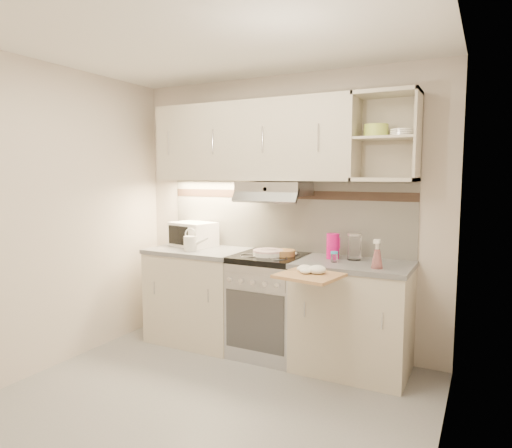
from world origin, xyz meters
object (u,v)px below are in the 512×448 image
Objects in this scene: spray_bottle at (377,256)px; pink_pitcher at (333,246)px; glass_jar at (354,246)px; plate_stack at (268,253)px; cutting_board at (309,276)px; watering_can at (191,243)px; microwave at (193,234)px; electric_range at (269,305)px.

pink_pitcher is at bearing 146.79° from spray_bottle.
glass_jar is 0.36m from spray_bottle.
cutting_board is at bearing -40.11° from plate_stack.
watering_can is at bearing 175.97° from pink_pitcher.
microwave is 1.88m from spray_bottle.
electric_range is 1.12m from spray_bottle.
cutting_board is at bearing -102.14° from pink_pitcher.
watering_can is 1.09× the size of glass_jar.
electric_range is 1.91× the size of microwave.
plate_stack reaches higher than cutting_board.
cutting_board is (-0.41, -0.35, -0.12)m from spray_bottle.
pink_pitcher is (1.44, -0.03, -0.01)m from microwave.
electric_range is at bearing -4.72° from watering_can.
electric_range is at bearing 91.41° from plate_stack.
plate_stack is at bearing 149.56° from cutting_board.
pink_pitcher is at bearing 11.96° from plate_stack.
watering_can reaches higher than plate_stack.
plate_stack is at bearing -88.59° from electric_range.
spray_bottle is (0.97, -0.15, 0.54)m from electric_range.
watering_can is 1.31m from pink_pitcher.
plate_stack is (0.75, 0.09, -0.05)m from watering_can.
spray_bottle is at bearing -6.88° from plate_stack.
pink_pitcher reaches higher than watering_can.
glass_jar is at bearing 11.78° from microwave.
spray_bottle reaches higher than glass_jar.
microwave is at bearing 172.58° from electric_range.
spray_bottle is (0.97, -0.12, 0.07)m from plate_stack.
microwave is at bearing 167.69° from spray_bottle.
microwave is at bearing 170.48° from plate_stack.
microwave reaches higher than watering_can.
electric_range is 4.02× the size of glass_jar.
microwave is 1.59m from cutting_board.
spray_bottle reaches higher than electric_range.
watering_can is at bearing 175.04° from spray_bottle.
watering_can is (0.15, -0.24, -0.04)m from microwave.
pink_pitcher is 0.48m from spray_bottle.
pink_pitcher is 0.96× the size of glass_jar.
cutting_board is (0.56, -0.47, -0.05)m from plate_stack.
glass_jar reaches higher than plate_stack.
pink_pitcher is 0.60m from cutting_board.
electric_range is 0.79m from pink_pitcher.
cutting_board is at bearing -11.05° from microwave.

